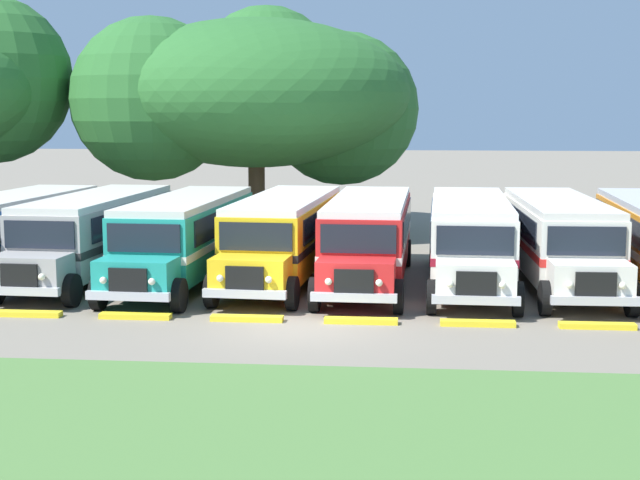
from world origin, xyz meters
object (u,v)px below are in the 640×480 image
(parked_bus_slot_3, at_px, (284,233))
(parked_bus_slot_6, at_px, (559,237))
(parked_bus_slot_5, at_px, (470,237))
(parked_bus_slot_1, at_px, (95,232))
(parked_bus_slot_4, at_px, (369,235))
(broad_shade_tree, at_px, (255,94))
(parked_bus_slot_2, at_px, (186,235))
(parked_bus_slot_0, at_px, (8,232))

(parked_bus_slot_3, xyz_separation_m, parked_bus_slot_6, (9.15, -0.04, 0.00))
(parked_bus_slot_3, distance_m, parked_bus_slot_5, 6.24)
(parked_bus_slot_1, distance_m, parked_bus_slot_4, 9.45)
(parked_bus_slot_6, bearing_deg, broad_shade_tree, -135.32)
(parked_bus_slot_1, xyz_separation_m, parked_bus_slot_2, (3.29, -0.43, 0.00))
(parked_bus_slot_0, xyz_separation_m, parked_bus_slot_4, (12.39, 0.33, 0.00))
(parked_bus_slot_1, xyz_separation_m, broad_shade_tree, (3.69, 11.84, 4.86))
(parked_bus_slot_0, relative_size, broad_shade_tree, 0.71)
(parked_bus_slot_2, bearing_deg, parked_bus_slot_0, -87.88)
(parked_bus_slot_3, bearing_deg, parked_bus_slot_1, -84.72)
(parked_bus_slot_1, relative_size, parked_bus_slot_5, 1.00)
(parked_bus_slot_3, xyz_separation_m, parked_bus_slot_5, (6.23, -0.25, 0.00))
(parked_bus_slot_2, relative_size, parked_bus_slot_3, 1.00)
(parked_bus_slot_0, xyz_separation_m, parked_bus_slot_1, (2.94, 0.37, 0.00))
(broad_shade_tree, bearing_deg, parked_bus_slot_3, -76.10)
(parked_bus_slot_5, bearing_deg, parked_bus_slot_4, -88.83)
(parked_bus_slot_6, xyz_separation_m, broad_shade_tree, (-12.04, 11.71, 4.86))
(parked_bus_slot_2, xyz_separation_m, broad_shade_tree, (0.39, 12.27, 4.86))
(parked_bus_slot_2, distance_m, parked_bus_slot_3, 3.34)
(parked_bus_slot_5, bearing_deg, parked_bus_slot_6, 95.99)
(parked_bus_slot_4, distance_m, parked_bus_slot_6, 6.28)
(parked_bus_slot_5, distance_m, parked_bus_slot_6, 2.93)
(parked_bus_slot_2, relative_size, broad_shade_tree, 0.71)
(parked_bus_slot_0, xyz_separation_m, parked_bus_slot_3, (9.51, 0.54, 0.00))
(parked_bus_slot_0, height_order, parked_bus_slot_5, same)
(parked_bus_slot_1, bearing_deg, parked_bus_slot_2, 85.47)
(parked_bus_slot_1, relative_size, parked_bus_slot_4, 1.00)
(parked_bus_slot_3, height_order, broad_shade_tree, broad_shade_tree)
(parked_bus_slot_6, bearing_deg, parked_bus_slot_4, -89.58)
(broad_shade_tree, bearing_deg, parked_bus_slot_1, -107.30)
(parked_bus_slot_1, bearing_deg, broad_shade_tree, 165.54)
(parked_bus_slot_0, distance_m, parked_bus_slot_2, 6.23)
(parked_bus_slot_1, bearing_deg, parked_bus_slot_3, 94.35)
(broad_shade_tree, bearing_deg, parked_bus_slot_4, -64.13)
(parked_bus_slot_6, bearing_deg, parked_bus_slot_1, -90.63)
(parked_bus_slot_0, relative_size, parked_bus_slot_4, 1.01)
(parked_bus_slot_0, bearing_deg, parked_bus_slot_5, 95.63)
(parked_bus_slot_0, bearing_deg, parked_bus_slot_4, 96.11)
(parked_bus_slot_3, relative_size, broad_shade_tree, 0.71)
(parked_bus_slot_1, relative_size, broad_shade_tree, 0.71)
(parked_bus_slot_1, bearing_deg, parked_bus_slot_5, 92.51)
(parked_bus_slot_3, distance_m, broad_shade_tree, 12.97)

